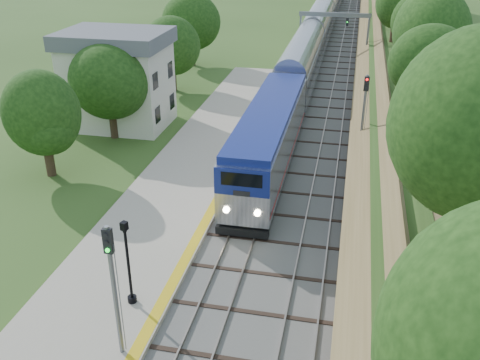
% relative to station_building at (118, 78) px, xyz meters
% --- Properties ---
extents(trackbed, '(9.50, 170.00, 0.28)m').
position_rel_station_building_xyz_m(trackbed, '(16.00, 30.00, -4.02)').
color(trackbed, '#4C4944').
rests_on(trackbed, ground).
extents(platform, '(6.40, 68.00, 0.38)m').
position_rel_station_building_xyz_m(platform, '(8.80, -14.00, -3.90)').
color(platform, '#A39A83').
rests_on(platform, ground).
extents(yellow_stripe, '(0.55, 68.00, 0.01)m').
position_rel_station_building_xyz_m(yellow_stripe, '(11.65, -14.00, -3.70)').
color(yellow_stripe, gold).
rests_on(yellow_stripe, platform).
extents(embankment, '(10.64, 170.00, 11.70)m').
position_rel_station_building_xyz_m(embankment, '(24.35, 30.00, -2.14)').
color(embankment, brown).
rests_on(embankment, ground).
extents(station_building, '(8.60, 6.60, 8.00)m').
position_rel_station_building_xyz_m(station_building, '(0.00, 0.00, 0.00)').
color(station_building, white).
rests_on(station_building, ground).
extents(signal_gantry, '(8.40, 0.38, 6.20)m').
position_rel_station_building_xyz_m(signal_gantry, '(16.47, 24.99, 0.73)').
color(signal_gantry, slate).
rests_on(signal_gantry, ground).
extents(trees_behind_platform, '(7.82, 53.32, 7.21)m').
position_rel_station_building_xyz_m(trees_behind_platform, '(2.83, -9.33, 0.44)').
color(trees_behind_platform, '#332316').
rests_on(trees_behind_platform, ground).
extents(train, '(3.07, 102.20, 4.52)m').
position_rel_station_building_xyz_m(train, '(14.00, 34.02, -1.77)').
color(train, black).
rests_on(train, trackbed).
extents(lamppost_far, '(0.42, 0.42, 4.22)m').
position_rel_station_building_xyz_m(lamppost_far, '(10.30, -22.71, -1.83)').
color(lamppost_far, black).
rests_on(lamppost_far, platform).
extents(signal_platform, '(0.35, 0.27, 5.90)m').
position_rel_station_building_xyz_m(signal_platform, '(11.10, -25.73, -0.08)').
color(signal_platform, slate).
rests_on(signal_platform, platform).
extents(signal_farside, '(0.35, 0.28, 6.37)m').
position_rel_station_building_xyz_m(signal_farside, '(20.20, -3.66, -0.08)').
color(signal_farside, slate).
rests_on(signal_farside, ground).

